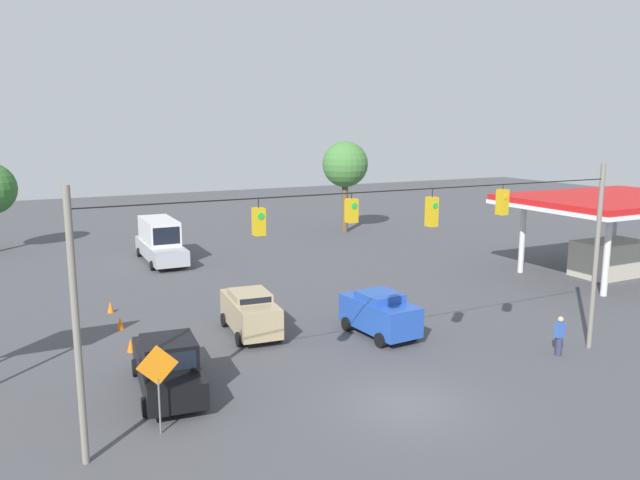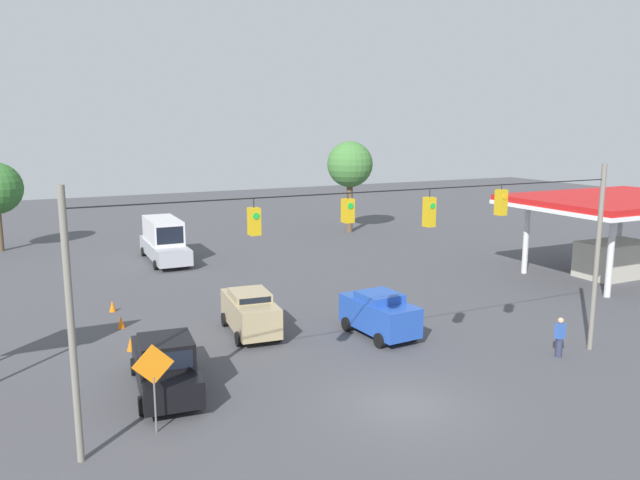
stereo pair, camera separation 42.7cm
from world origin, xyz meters
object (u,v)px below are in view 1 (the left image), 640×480
object	(u,v)px
traffic_cone_third	(131,345)
traffic_cone_fourth	(120,323)
traffic_cone_nearest	(162,397)
sedan_tan_withflow_mid	(250,312)
gas_station	(613,218)
pedestrian	(560,336)
box_truck_silver_withflow_deep	(160,241)
work_zone_sign	(158,372)
sedan_blue_crossing_near	(379,313)
traffic_cone_second	(148,369)
pickup_truck_black_parked_shoulder	(168,366)
tree_horizon_right	(345,165)
traffic_cone_fifth	(111,307)
overhead_signal_span	(395,254)

from	to	relation	value
traffic_cone_third	traffic_cone_fourth	size ratio (longest dim) A/B	1.00
traffic_cone_nearest	sedan_tan_withflow_mid	bearing A→B (deg)	-133.64
gas_station	pedestrian	size ratio (longest dim) A/B	7.52
traffic_cone_fourth	box_truck_silver_withflow_deep	bearing A→B (deg)	-110.05
work_zone_sign	pedestrian	xyz separation A→B (m)	(-16.09, 0.79, -1.16)
box_truck_silver_withflow_deep	sedan_blue_crossing_near	bearing A→B (deg)	104.46
traffic_cone_second	traffic_cone_fourth	bearing A→B (deg)	-90.13
traffic_cone_nearest	gas_station	bearing A→B (deg)	-168.87
sedan_blue_crossing_near	gas_station	xyz separation A→B (m)	(-18.95, -3.07, 2.64)
traffic_cone_fourth	pickup_truck_black_parked_shoulder	bearing A→B (deg)	92.37
pickup_truck_black_parked_shoulder	tree_horizon_right	bearing A→B (deg)	-129.71
pickup_truck_black_parked_shoulder	gas_station	size ratio (longest dim) A/B	0.45
traffic_cone_third	tree_horizon_right	xyz separation A→B (m)	(-22.44, -21.80, 5.60)
sedan_tan_withflow_mid	traffic_cone_second	world-z (taller)	sedan_tan_withflow_mid
sedan_tan_withflow_mid	sedan_blue_crossing_near	bearing A→B (deg)	150.82
pickup_truck_black_parked_shoulder	traffic_cone_fifth	world-z (taller)	pickup_truck_black_parked_shoulder
sedan_tan_withflow_mid	traffic_cone_fourth	world-z (taller)	sedan_tan_withflow_mid
traffic_cone_third	gas_station	bearing A→B (deg)	-179.77
sedan_tan_withflow_mid	pedestrian	size ratio (longest dim) A/B	2.78
sedan_tan_withflow_mid	traffic_cone_second	size ratio (longest dim) A/B	7.94
overhead_signal_span	traffic_cone_second	size ratio (longest dim) A/B	35.37
overhead_signal_span	traffic_cone_second	distance (m)	10.27
traffic_cone_fifth	traffic_cone_fourth	bearing A→B (deg)	89.54
box_truck_silver_withflow_deep	traffic_cone_second	size ratio (longest dim) A/B	12.90
traffic_cone_second	gas_station	world-z (taller)	gas_station
traffic_cone_fifth	gas_station	xyz separation A→B (m)	(-29.16, 6.02, 3.39)
sedan_tan_withflow_mid	gas_station	bearing A→B (deg)	-179.43
traffic_cone_second	traffic_cone_fifth	world-z (taller)	same
overhead_signal_span	traffic_cone_nearest	size ratio (longest dim) A/B	35.37
box_truck_silver_withflow_deep	traffic_cone_nearest	world-z (taller)	box_truck_silver_withflow_deep
work_zone_sign	overhead_signal_span	bearing A→B (deg)	174.63
traffic_cone_nearest	work_zone_sign	world-z (taller)	work_zone_sign
box_truck_silver_withflow_deep	sedan_blue_crossing_near	xyz separation A→B (m)	(-5.17, 20.04, -0.42)
pedestrian	gas_station	bearing A→B (deg)	-148.15
traffic_cone_fourth	gas_station	size ratio (longest dim) A/B	0.05
box_truck_silver_withflow_deep	sedan_tan_withflow_mid	world-z (taller)	box_truck_silver_withflow_deep
pickup_truck_black_parked_shoulder	traffic_cone_third	bearing A→B (deg)	-84.73
pickup_truck_black_parked_shoulder	traffic_cone_fourth	xyz separation A→B (m)	(0.33, -7.92, -0.69)
overhead_signal_span	traffic_cone_nearest	world-z (taller)	overhead_signal_span
traffic_cone_third	work_zone_sign	xyz separation A→B (m)	(0.51, 7.61, 1.70)
traffic_cone_nearest	gas_station	xyz separation A→B (m)	(-29.29, -5.76, 3.39)
work_zone_sign	pedestrian	distance (m)	16.15
traffic_cone_fourth	pedestrian	bearing A→B (deg)	143.10
sedan_blue_crossing_near	tree_horizon_right	xyz separation A→B (m)	(-12.11, -24.75, 4.86)
traffic_cone_nearest	traffic_cone_second	bearing A→B (deg)	-92.14
overhead_signal_span	traffic_cone_third	xyz separation A→B (m)	(7.43, -8.36, -4.71)
box_truck_silver_withflow_deep	pickup_truck_black_parked_shoulder	bearing A→B (deg)	77.74
traffic_cone_third	pedestrian	distance (m)	17.71
pickup_truck_black_parked_shoulder	overhead_signal_span	bearing A→B (deg)	152.46
traffic_cone_fourth	tree_horizon_right	size ratio (longest dim) A/B	0.07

